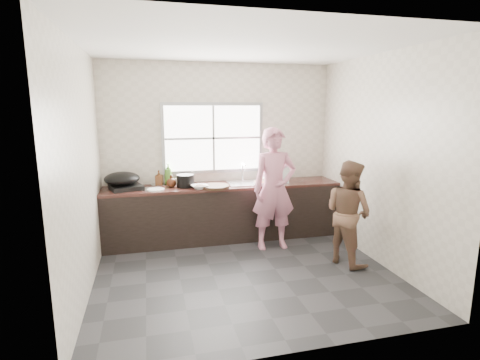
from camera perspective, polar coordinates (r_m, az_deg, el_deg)
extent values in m
cube|color=#2B2B2D|center=(4.82, 0.73, -13.96)|extent=(3.60, 3.20, 0.01)
cube|color=silver|center=(4.41, 0.82, 19.83)|extent=(3.60, 3.20, 0.01)
cube|color=beige|center=(5.97, -3.15, 4.51)|extent=(3.60, 0.01, 2.70)
cube|color=beige|center=(4.33, -23.01, 1.09)|extent=(0.01, 3.20, 2.70)
cube|color=beige|center=(5.17, 20.52, 2.79)|extent=(0.01, 3.20, 2.70)
cube|color=silver|center=(2.92, 8.80, -2.65)|extent=(3.60, 0.01, 2.70)
cube|color=black|center=(5.85, -2.47, -5.02)|extent=(3.60, 0.62, 0.82)
cube|color=#371B16|center=(5.75, -2.51, -0.90)|extent=(3.60, 0.64, 0.04)
cube|color=silver|center=(5.82, 0.87, -0.48)|extent=(0.55, 0.45, 0.02)
cylinder|color=silver|center=(5.98, 0.38, 1.25)|extent=(0.02, 0.02, 0.30)
cube|color=#9EA0A5|center=(5.91, -4.10, 6.39)|extent=(1.60, 0.05, 1.10)
cube|color=white|center=(5.89, -4.06, 6.37)|extent=(1.50, 0.01, 1.00)
imported|color=pink|center=(5.39, 5.21, -1.97)|extent=(0.61, 0.40, 1.64)
imported|color=brown|center=(5.07, 16.16, -4.78)|extent=(0.71, 0.80, 1.37)
cylinder|color=black|center=(5.50, -3.79, -1.02)|extent=(0.43, 0.43, 0.04)
cube|color=silver|center=(5.58, -6.69, -0.68)|extent=(0.22, 0.20, 0.01)
imported|color=white|center=(5.47, -6.18, -1.04)|extent=(0.28, 0.28, 0.06)
imported|color=white|center=(5.66, 3.19, -0.58)|extent=(0.20, 0.20, 0.06)
imported|color=silver|center=(5.68, 3.87, -0.51)|extent=(0.24, 0.24, 0.06)
cylinder|color=black|center=(5.61, -8.32, -0.12)|extent=(0.29, 0.29, 0.19)
cylinder|color=white|center=(5.48, -12.71, -1.43)|extent=(0.30, 0.30, 0.02)
imported|color=#49842B|center=(5.83, -10.86, 0.96)|extent=(0.17, 0.17, 0.33)
imported|color=#4D2A13|center=(5.79, -12.25, 0.21)|extent=(0.11, 0.11, 0.21)
imported|color=#3E1D0F|center=(5.64, -10.42, -0.20)|extent=(0.14, 0.14, 0.17)
cylinder|color=white|center=(5.80, -9.55, -0.24)|extent=(0.07, 0.07, 0.10)
cube|color=black|center=(5.65, -16.99, -1.04)|extent=(0.53, 0.53, 0.06)
ellipsoid|color=black|center=(5.67, -17.56, 0.21)|extent=(0.65, 0.65, 0.19)
cube|color=silver|center=(5.91, 5.36, 1.14)|extent=(0.48, 0.39, 0.31)
cylinder|color=#A8AAAF|center=(5.54, -13.69, -1.38)|extent=(0.31, 0.31, 0.01)
cylinder|color=#A7A9AE|center=(5.85, -12.34, -0.67)|extent=(0.25, 0.25, 0.01)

